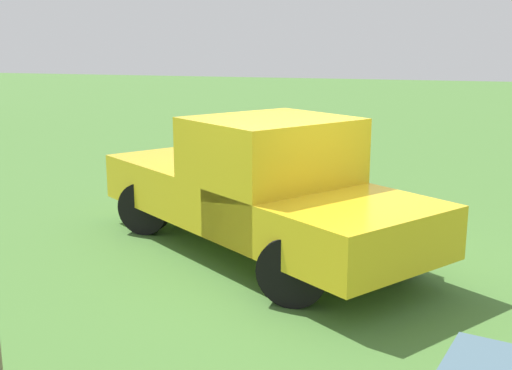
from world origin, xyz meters
TOP-DOWN VIEW (x-y plane):
  - ground_plane at (0.00, 0.00)m, footprint 80.00×80.00m
  - pickup_truck at (-0.59, 0.26)m, footprint 5.20×4.39m

SIDE VIEW (x-z plane):
  - ground_plane at x=0.00m, z-range 0.00..0.00m
  - pickup_truck at x=-0.59m, z-range 0.03..1.83m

